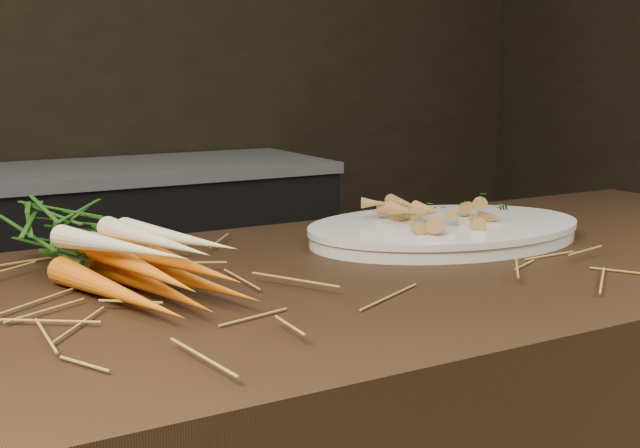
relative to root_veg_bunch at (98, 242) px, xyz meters
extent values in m
cube|color=black|center=(0.34, 1.75, -0.55)|extent=(1.80, 0.60, 0.80)
cube|color=#99999E|center=(0.34, 1.75, -0.13)|extent=(1.82, 0.62, 0.04)
cone|color=#D14F00|center=(-0.02, -0.15, -0.03)|extent=(0.11, 0.28, 0.04)
cone|color=#D14F00|center=(0.03, -0.14, -0.03)|extent=(0.08, 0.29, 0.04)
cone|color=#D14F00|center=(0.07, -0.13, -0.03)|extent=(0.12, 0.28, 0.04)
cone|color=#D14F00|center=(0.01, -0.16, 0.00)|extent=(0.08, 0.29, 0.04)
cone|color=#D14F00|center=(0.05, -0.15, 0.00)|extent=(0.10, 0.28, 0.04)
cone|color=beige|center=(-0.01, -0.14, 0.02)|extent=(0.11, 0.26, 0.04)
cone|color=beige|center=(0.03, -0.14, 0.03)|extent=(0.07, 0.27, 0.04)
cone|color=beige|center=(0.06, -0.12, 0.02)|extent=(0.08, 0.27, 0.05)
ellipsoid|color=#32681A|center=(-0.02, 0.10, 0.00)|extent=(0.21, 0.27, 0.09)
cube|color=silver|center=(0.71, -0.08, -0.02)|extent=(0.12, 0.14, 0.00)
camera|label=1|loc=(-0.25, -1.05, 0.23)|focal=45.00mm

